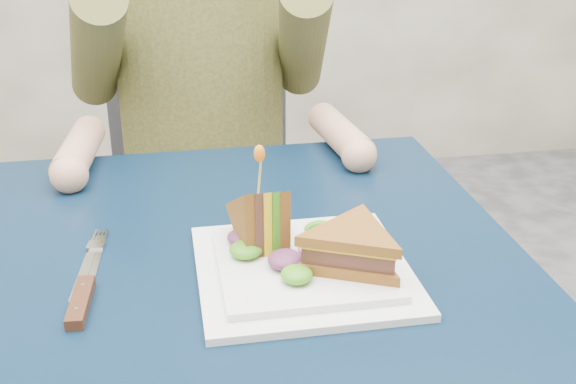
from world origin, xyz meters
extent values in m
cube|color=black|center=(0.00, 0.00, 0.71)|extent=(0.75, 0.75, 0.03)
cylinder|color=#595B5E|center=(-0.32, 0.32, 0.35)|extent=(0.04, 0.04, 0.70)
cylinder|color=#595B5E|center=(0.32, 0.32, 0.35)|extent=(0.04, 0.04, 0.70)
cube|color=#47474C|center=(0.00, 0.65, 0.45)|extent=(0.42, 0.40, 0.04)
cube|color=#47474C|center=(0.00, 0.83, 0.70)|extent=(0.42, 0.03, 0.46)
cylinder|color=#47474C|center=(-0.18, 0.48, 0.21)|extent=(0.02, 0.02, 0.43)
cylinder|color=#47474C|center=(0.18, 0.48, 0.21)|extent=(0.02, 0.02, 0.43)
cylinder|color=#47474C|center=(-0.18, 0.82, 0.21)|extent=(0.02, 0.02, 0.43)
cylinder|color=#47474C|center=(0.18, 0.82, 0.21)|extent=(0.02, 0.02, 0.43)
cylinder|color=#515024|center=(0.00, 0.63, 0.87)|extent=(0.34, 0.34, 0.52)
cylinder|color=brown|center=(-0.20, 0.54, 0.89)|extent=(0.15, 0.39, 0.31)
cylinder|color=tan|center=(-0.23, 0.34, 0.76)|extent=(0.08, 0.20, 0.06)
sphere|color=tan|center=(-0.23, 0.24, 0.76)|extent=(0.06, 0.06, 0.06)
cylinder|color=brown|center=(0.20, 0.54, 0.89)|extent=(0.15, 0.39, 0.31)
cylinder|color=tan|center=(0.23, 0.34, 0.76)|extent=(0.08, 0.20, 0.06)
sphere|color=tan|center=(0.23, 0.24, 0.76)|extent=(0.06, 0.06, 0.06)
cube|color=white|center=(0.08, -0.08, 0.73)|extent=(0.26, 0.26, 0.01)
cube|color=white|center=(0.08, -0.08, 0.74)|extent=(0.21, 0.21, 0.01)
cube|color=silver|center=(-0.19, -0.04, 0.73)|extent=(0.02, 0.12, 0.00)
cube|color=silver|center=(-0.18, 0.04, 0.73)|extent=(0.02, 0.02, 0.00)
cube|color=silver|center=(-0.19, 0.06, 0.73)|extent=(0.01, 0.03, 0.00)
cube|color=silver|center=(-0.18, 0.06, 0.73)|extent=(0.01, 0.03, 0.00)
cube|color=silver|center=(-0.18, 0.06, 0.73)|extent=(0.01, 0.03, 0.00)
cube|color=silver|center=(-0.17, 0.06, 0.73)|extent=(0.01, 0.03, 0.00)
cube|color=silver|center=(-0.18, 0.00, 0.73)|extent=(0.03, 0.14, 0.00)
cube|color=black|center=(-0.19, -0.11, 0.74)|extent=(0.03, 0.10, 0.01)
cylinder|color=silver|center=(-0.19, -0.08, 0.74)|extent=(0.01, 0.01, 0.00)
cylinder|color=silver|center=(-0.19, -0.13, 0.74)|extent=(0.01, 0.01, 0.00)
cylinder|color=tan|center=(0.03, -0.03, 0.85)|extent=(0.01, 0.01, 0.06)
ellipsoid|color=orange|center=(0.03, -0.03, 0.88)|extent=(0.01, 0.01, 0.02)
torus|color=#9E4C7A|center=(0.09, -0.07, 0.77)|extent=(0.04, 0.04, 0.02)
camera|label=1|loc=(-0.08, -0.84, 1.19)|focal=45.00mm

